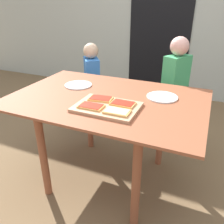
{
  "coord_description": "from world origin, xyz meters",
  "views": [
    {
      "loc": [
        0.65,
        -1.42,
        1.38
      ],
      "look_at": [
        0.04,
        0.0,
        0.63
      ],
      "focal_mm": 37.27,
      "sensor_mm": 36.0,
      "label": 1
    }
  ],
  "objects": [
    {
      "name": "pizza_slice_far_right",
      "position": [
        0.17,
        -0.11,
        0.76
      ],
      "size": [
        0.16,
        0.1,
        0.01
      ],
      "color": "#E7A859",
      "rests_on": "cutting_board"
    },
    {
      "name": "plate_white_right",
      "position": [
        0.37,
        0.16,
        0.74
      ],
      "size": [
        0.22,
        0.22,
        0.01
      ],
      "primitive_type": "cylinder",
      "color": "white",
      "rests_on": "dining_table"
    },
    {
      "name": "dining_table",
      "position": [
        0.0,
        0.0,
        0.63
      ],
      "size": [
        1.4,
        0.95,
        0.74
      ],
      "color": "brown",
      "rests_on": "ground"
    },
    {
      "name": "cutting_board",
      "position": [
        0.08,
        -0.17,
        0.75
      ],
      "size": [
        0.41,
        0.3,
        0.02
      ],
      "primitive_type": "cube",
      "color": "tan",
      "rests_on": "dining_table"
    },
    {
      "name": "child_left",
      "position": [
        -0.5,
        0.69,
        0.56
      ],
      "size": [
        0.25,
        0.28,
        0.99
      ],
      "color": "#412261",
      "rests_on": "ground"
    },
    {
      "name": "pizza_slice_far_left",
      "position": [
        -0.01,
        -0.09,
        0.76
      ],
      "size": [
        0.17,
        0.12,
        0.01
      ],
      "color": "#E7A859",
      "rests_on": "cutting_board"
    },
    {
      "name": "plate_white_left",
      "position": [
        -0.33,
        0.14,
        0.74
      ],
      "size": [
        0.22,
        0.22,
        0.01
      ],
      "primitive_type": "cylinder",
      "color": "silver",
      "rests_on": "dining_table"
    },
    {
      "name": "ground_plane",
      "position": [
        0.0,
        0.0,
        0.0
      ],
      "size": [
        16.0,
        16.0,
        0.0
      ],
      "primitive_type": "plane",
      "color": "brown"
    },
    {
      "name": "child_right",
      "position": [
        0.37,
        0.71,
        0.63
      ],
      "size": [
        0.24,
        0.28,
        1.1
      ],
      "color": "#2B4A4B",
      "rests_on": "ground"
    },
    {
      "name": "pizza_slice_near_right",
      "position": [
        0.18,
        -0.24,
        0.76
      ],
      "size": [
        0.16,
        0.1,
        0.01
      ],
      "color": "#E7A859",
      "rests_on": "cutting_board"
    },
    {
      "name": "pizza_slice_near_left",
      "position": [
        -0.01,
        -0.23,
        0.76
      ],
      "size": [
        0.16,
        0.1,
        0.01
      ],
      "color": "#E7A859",
      "rests_on": "cutting_board"
    },
    {
      "name": "house_door",
      "position": [
        -0.13,
        2.14,
        1.0
      ],
      "size": [
        0.9,
        0.02,
        2.0
      ],
      "primitive_type": "cube",
      "color": "black",
      "rests_on": "ground"
    }
  ]
}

